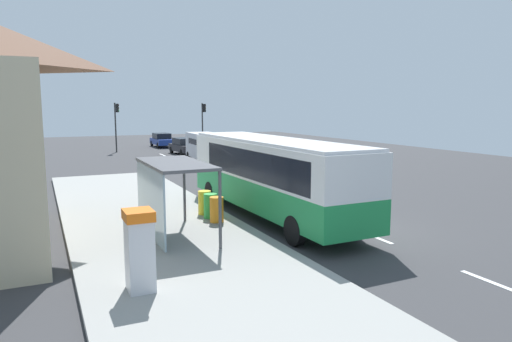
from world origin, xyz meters
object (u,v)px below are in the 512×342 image
object	(u,v)px
sedan_far	(185,146)
ticket_machine	(140,250)
traffic_light_near_side	(203,119)
bus	(271,173)
white_van	(206,145)
traffic_light_far_side	(116,119)
sedan_near	(162,140)
recycling_bin_yellow	(205,203)
recycling_bin_green	(210,206)
recycling_bin_orange	(217,209)
bus_shelter	(166,180)

from	to	relation	value
sedan_far	ticket_machine	size ratio (longest dim) A/B	2.31
sedan_far	traffic_light_near_side	xyz separation A→B (m)	(3.21, 3.94, 2.40)
bus	sedan_far	size ratio (longest dim) A/B	2.47
white_van	traffic_light_far_side	xyz separation A→B (m)	(-5.30, 11.13, 1.86)
white_van	traffic_light_near_side	xyz separation A→B (m)	(3.30, 10.33, 1.85)
traffic_light_far_side	sedan_near	bearing A→B (deg)	36.46
recycling_bin_yellow	traffic_light_near_side	distance (m)	30.46
ticket_machine	bus	bearing A→B (deg)	42.21
ticket_machine	recycling_bin_green	world-z (taller)	ticket_machine
sedan_near	recycling_bin_green	bearing A→B (deg)	-100.74
sedan_far	recycling_bin_orange	size ratio (longest dim) A/B	4.72
ticket_machine	bus_shelter	distance (m)	4.60
white_van	traffic_light_near_side	bearing A→B (deg)	72.27
bus_shelter	sedan_far	bearing A→B (deg)	72.42
recycling_bin_green	traffic_light_far_side	size ratio (longest dim) A/B	0.20
bus	traffic_light_near_side	xyz separation A→B (m)	(7.21, 29.79, 1.35)
white_van	recycling_bin_green	size ratio (longest dim) A/B	5.54
sedan_far	recycling_bin_yellow	world-z (taller)	sedan_far
white_van	recycling_bin_green	xyz separation A→B (m)	(-6.40, -19.14, -0.69)
bus_shelter	traffic_light_near_side	bearing A→B (deg)	69.24
white_van	bus_shelter	world-z (taller)	bus_shelter
recycling_bin_orange	recycling_bin_green	size ratio (longest dim) A/B	1.00
white_van	sedan_near	world-z (taller)	white_van
bus	bus_shelter	bearing A→B (deg)	-160.72
bus	recycling_bin_orange	distance (m)	2.78
sedan_near	recycling_bin_yellow	distance (m)	34.18
sedan_far	recycling_bin_yellow	bearing A→B (deg)	-104.67
sedan_near	sedan_far	size ratio (longest dim) A/B	0.98
bus	sedan_near	xyz separation A→B (m)	(4.01, 34.57, -1.05)
bus	ticket_machine	bearing A→B (deg)	-137.79
traffic_light_near_side	bus_shelter	world-z (taller)	traffic_light_near_side
bus	recycling_bin_yellow	xyz separation A→B (m)	(-2.49, 1.02, -1.19)
recycling_bin_green	traffic_light_far_side	world-z (taller)	traffic_light_far_side
sedan_near	bus_shelter	bearing A→B (deg)	-103.53
white_van	recycling_bin_green	distance (m)	20.19
bus	white_van	xyz separation A→B (m)	(3.91, 19.46, -0.50)
traffic_light_near_side	recycling_bin_orange	bearing A→B (deg)	-107.83
recycling_bin_green	ticket_machine	bearing A→B (deg)	-122.59
bus_shelter	bus	bearing A→B (deg)	19.28
traffic_light_near_side	traffic_light_far_side	distance (m)	8.64
bus	ticket_machine	distance (m)	8.68
sedan_far	ticket_machine	bearing A→B (deg)	-108.22
sedan_far	traffic_light_near_side	size ratio (longest dim) A/B	0.94
recycling_bin_yellow	bus_shelter	world-z (taller)	bus_shelter
recycling_bin_orange	bus_shelter	world-z (taller)	bus_shelter
bus	traffic_light_near_side	distance (m)	30.68
ticket_machine	recycling_bin_orange	world-z (taller)	ticket_machine
white_van	sedan_far	size ratio (longest dim) A/B	1.17
ticket_machine	recycling_bin_orange	bearing A→B (deg)	54.18
traffic_light_far_side	white_van	bearing A→B (deg)	-64.54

